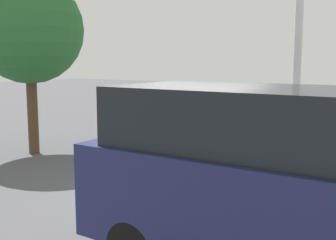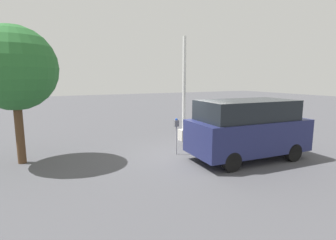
{
  "view_description": "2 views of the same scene",
  "coord_description": "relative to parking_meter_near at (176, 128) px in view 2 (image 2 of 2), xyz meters",
  "views": [
    {
      "loc": [
        3.26,
        -6.15,
        2.61
      ],
      "look_at": [
        -0.57,
        0.43,
        1.53
      ],
      "focal_mm": 45.0,
      "sensor_mm": 36.0,
      "label": 1
    },
    {
      "loc": [
        -5.26,
        -8.7,
        3.12
      ],
      "look_at": [
        -0.46,
        0.83,
        1.39
      ],
      "focal_mm": 28.0,
      "sensor_mm": 36.0,
      "label": 2
    }
  ],
  "objects": [
    {
      "name": "ground_plane",
      "position": [
        0.28,
        -0.45,
        -1.11
      ],
      "size": [
        80.0,
        80.0,
        0.0
      ],
      "primitive_type": "plane",
      "color": "#4C4C51"
    },
    {
      "name": "parking_meter_near",
      "position": [
        0.0,
        0.0,
        0.0
      ],
      "size": [
        0.2,
        0.12,
        1.51
      ],
      "rotation": [
        0.0,
        0.0,
        0.04
      ],
      "color": "#9E9EA3",
      "rests_on": "ground"
    },
    {
      "name": "parking_meter_far",
      "position": [
        6.97,
        0.04,
        -0.0
      ],
      "size": [
        0.2,
        0.12,
        1.5
      ],
      "rotation": [
        0.0,
        0.0,
        0.04
      ],
      "color": "#9E9EA3",
      "rests_on": "ground"
    },
    {
      "name": "lamp_post",
      "position": [
        1.51,
        2.01,
        0.53
      ],
      "size": [
        0.44,
        0.44,
        5.08
      ],
      "color": "beige",
      "rests_on": "ground"
    },
    {
      "name": "parked_van",
      "position": [
        2.13,
        -1.76,
        0.11
      ],
      "size": [
        4.64,
        2.31,
        2.29
      ],
      "rotation": [
        0.0,
        0.0,
        -0.06
      ],
      "color": "navy",
      "rests_on": "ground"
    },
    {
      "name": "street_tree",
      "position": [
        -5.61,
        1.6,
        2.32
      ],
      "size": [
        2.97,
        2.97,
        4.93
      ],
      "color": "#513823",
      "rests_on": "ground"
    }
  ]
}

